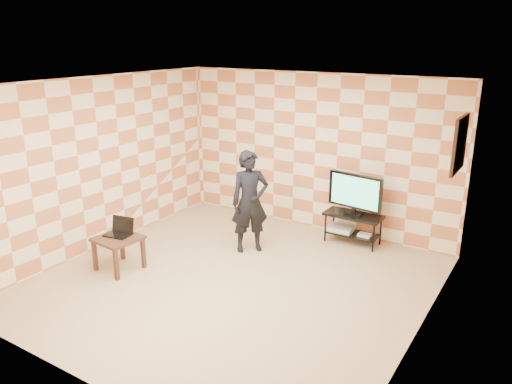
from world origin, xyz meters
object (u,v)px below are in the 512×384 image
tv (355,192)px  tv_stand (353,222)px  side_table (118,243)px  person (250,202)px

tv → tv_stand: bearing=97.7°
side_table → person: (1.24, 1.59, 0.40)m
side_table → person: person is taller
tv_stand → side_table: size_ratio=1.49×
tv → side_table: bearing=-132.7°
tv → person: 1.70m
tv_stand → side_table: same height
person → tv: bearing=-4.8°
tv_stand → tv: size_ratio=1.01×
side_table → person: size_ratio=0.39×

